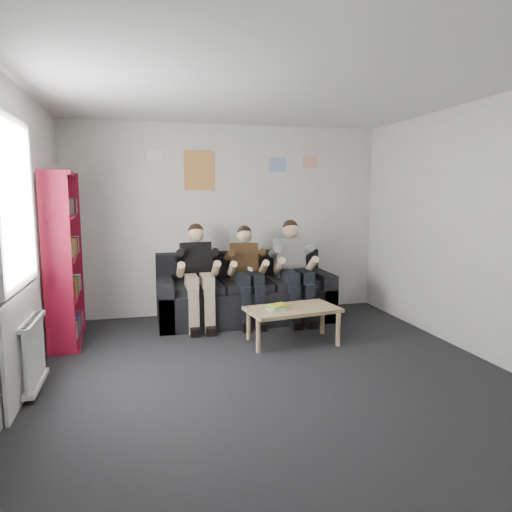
{
  "coord_description": "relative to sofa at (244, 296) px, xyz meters",
  "views": [
    {
      "loc": [
        -1.19,
        -3.99,
        1.72
      ],
      "look_at": [
        0.12,
        1.3,
        0.98
      ],
      "focal_mm": 32.0,
      "sensor_mm": 36.0,
      "label": 1
    }
  ],
  "objects": [
    {
      "name": "sofa",
      "position": [
        0.0,
        0.0,
        0.0
      ],
      "size": [
        2.35,
        0.96,
        0.91
      ],
      "color": "black",
      "rests_on": "ground"
    },
    {
      "name": "poster_large",
      "position": [
        -0.54,
        0.43,
        1.72
      ],
      "size": [
        0.42,
        0.01,
        0.55
      ],
      "primitive_type": "cube",
      "color": "gold",
      "rests_on": "room_shell"
    },
    {
      "name": "game_cases",
      "position": [
        0.14,
        -1.16,
        0.11
      ],
      "size": [
        0.25,
        0.22,
        0.05
      ],
      "rotation": [
        0.0,
        0.0,
        0.26
      ],
      "color": "silver",
      "rests_on": "coffee_table"
    },
    {
      "name": "poster_pink",
      "position": [
        1.11,
        0.43,
        1.87
      ],
      "size": [
        0.22,
        0.01,
        0.18
      ],
      "primitive_type": "cube",
      "color": "#DC44AD",
      "rests_on": "room_shell"
    },
    {
      "name": "bookshelf",
      "position": [
        -2.22,
        -0.51,
        0.66
      ],
      "size": [
        0.3,
        0.89,
        1.97
      ],
      "rotation": [
        0.0,
        0.0,
        0.08
      ],
      "color": "maroon",
      "rests_on": "ground"
    },
    {
      "name": "person_right",
      "position": [
        0.66,
        -0.21,
        0.36
      ],
      "size": [
        0.41,
        0.87,
        1.37
      ],
      "rotation": [
        0.0,
        0.0,
        -0.03
      ],
      "color": "white",
      "rests_on": "sofa"
    },
    {
      "name": "window",
      "position": [
        -2.37,
        -1.85,
        0.7
      ],
      "size": [
        0.05,
        1.3,
        2.36
      ],
      "color": "white",
      "rests_on": "room_shell"
    },
    {
      "name": "person_left",
      "position": [
        -0.66,
        -0.21,
        0.35
      ],
      "size": [
        0.39,
        0.84,
        1.34
      ],
      "rotation": [
        0.0,
        0.0,
        0.09
      ],
      "color": "black",
      "rests_on": "sofa"
    },
    {
      "name": "room_shell",
      "position": [
        -0.14,
        -2.05,
        1.02
      ],
      "size": [
        5.0,
        5.0,
        5.0
      ],
      "color": "black",
      "rests_on": "ground"
    },
    {
      "name": "poster_blue",
      "position": [
        0.61,
        0.43,
        1.82
      ],
      "size": [
        0.25,
        0.01,
        0.2
      ],
      "primitive_type": "cube",
      "color": "#3A7BC7",
      "rests_on": "room_shell"
    },
    {
      "name": "radiator",
      "position": [
        -2.29,
        -1.85,
        0.02
      ],
      "size": [
        0.1,
        0.64,
        0.6
      ],
      "color": "white",
      "rests_on": "ground"
    },
    {
      "name": "person_middle",
      "position": [
        -0.0,
        -0.2,
        0.34
      ],
      "size": [
        0.37,
        0.8,
        1.3
      ],
      "rotation": [
        0.0,
        0.0,
        -0.12
      ],
      "color": "#493218",
      "rests_on": "sofa"
    },
    {
      "name": "coffee_table",
      "position": [
        0.32,
        -1.14,
        0.04
      ],
      "size": [
        1.04,
        0.57,
        0.42
      ],
      "rotation": [
        0.0,
        0.0,
        0.15
      ],
      "color": "tan",
      "rests_on": "ground"
    },
    {
      "name": "poster_sign",
      "position": [
        -1.14,
        0.43,
        1.92
      ],
      "size": [
        0.2,
        0.01,
        0.14
      ],
      "primitive_type": "cube",
      "color": "white",
      "rests_on": "room_shell"
    }
  ]
}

